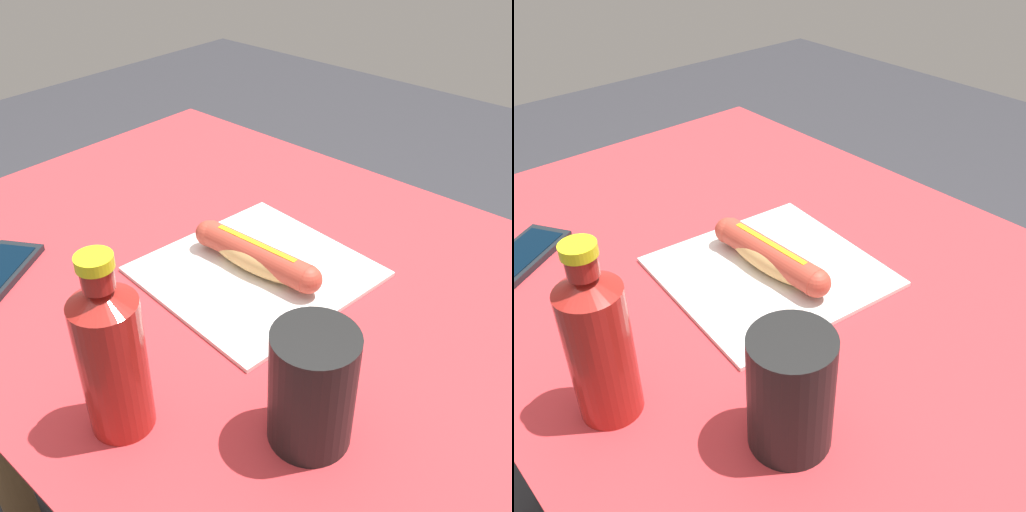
% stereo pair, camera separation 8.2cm
% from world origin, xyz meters
% --- Properties ---
extents(dining_table, '(1.04, 0.79, 0.74)m').
position_xyz_m(dining_table, '(0.00, 0.00, 0.59)').
color(dining_table, brown).
rests_on(dining_table, ground).
extents(paper_wrapper, '(0.30, 0.31, 0.01)m').
position_xyz_m(paper_wrapper, '(-0.04, -0.01, 0.75)').
color(paper_wrapper, silver).
rests_on(paper_wrapper, dining_table).
extents(hot_dog, '(0.22, 0.05, 0.05)m').
position_xyz_m(hot_dog, '(-0.04, -0.01, 0.77)').
color(hot_dog, tan).
rests_on(hot_dog, paper_wrapper).
extents(cell_phone, '(0.14, 0.16, 0.01)m').
position_xyz_m(cell_phone, '(0.23, 0.25, 0.75)').
color(cell_phone, black).
rests_on(cell_phone, dining_table).
extents(soda_bottle, '(0.07, 0.07, 0.21)m').
position_xyz_m(soda_bottle, '(-0.11, 0.29, 0.84)').
color(soda_bottle, maroon).
rests_on(soda_bottle, dining_table).
extents(drinking_cup, '(0.09, 0.09, 0.13)m').
position_xyz_m(drinking_cup, '(-0.26, 0.17, 0.81)').
color(drinking_cup, black).
rests_on(drinking_cup, dining_table).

